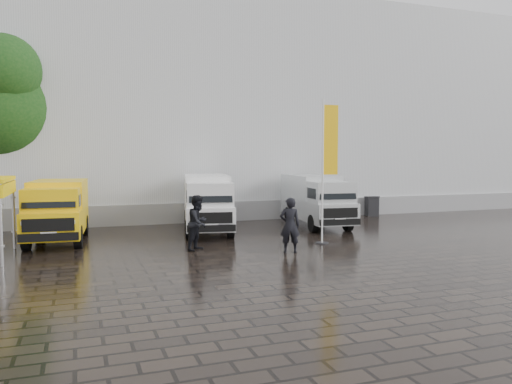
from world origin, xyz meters
TOP-DOWN VIEW (x-y plane):
  - ground at (0.00, 0.00)m, footprint 120.00×120.00m
  - exhibition_hall at (2.00, 16.00)m, footprint 44.00×16.00m
  - hall_plinth at (2.00, 7.95)m, footprint 44.00×0.15m
  - van_yellow at (-8.16, 4.16)m, footprint 2.34×5.22m
  - van_white at (-2.11, 4.70)m, footprint 2.94×5.94m
  - van_silver at (3.18, 4.70)m, footprint 2.40×5.70m
  - flagpole at (1.47, 0.41)m, footprint 0.88×0.50m
  - wheelie_bin at (7.96, 7.41)m, footprint 0.78×0.78m
  - person_front at (-0.60, -0.86)m, footprint 0.80×0.65m
  - person_tent at (-3.44, 0.69)m, footprint 1.18×1.19m

SIDE VIEW (x-z plane):
  - ground at x=0.00m, z-range 0.00..0.00m
  - hall_plinth at x=2.00m, z-range 0.00..1.00m
  - wheelie_bin at x=7.96m, z-range 0.00..1.10m
  - person_front at x=-0.60m, z-range 0.00..1.90m
  - person_tent at x=-3.44m, z-range 0.00..1.94m
  - van_yellow at x=-8.16m, z-range 0.00..2.35m
  - van_silver at x=3.18m, z-range 0.00..2.40m
  - van_white at x=-2.11m, z-range 0.00..2.46m
  - flagpole at x=1.47m, z-range 0.35..5.79m
  - exhibition_hall at x=2.00m, z-range 0.00..12.00m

